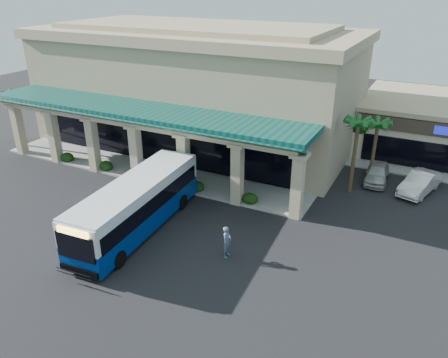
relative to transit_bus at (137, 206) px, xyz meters
The scene contains 11 objects.
ground 3.39m from the transit_bus, 20.05° to the left, with size 110.00×110.00×0.00m, color black.
main_building 18.23m from the transit_bus, 107.19° to the left, with size 30.80×14.80×11.35m, color tan, non-canonical shape.
arcade 9.48m from the transit_bus, 123.99° to the left, with size 30.00×6.20×5.70m, color #093934, non-canonical shape.
palm_0 16.52m from the transit_bus, 46.87° to the left, with size 2.40×2.40×6.60m, color #175721, non-canonical shape.
palm_1 19.40m from the transit_bus, 50.78° to the left, with size 2.40×2.40×5.80m, color #175721, non-canonical shape.
palm_2 21.18m from the transit_bus, 159.22° to the left, with size 2.40×2.40×6.20m, color #175721, non-canonical shape.
broadleaf_tree 22.48m from the transit_bus, 62.89° to the left, with size 2.60×2.60×4.81m, color black, non-canonical shape.
transit_bus is the anchor object (origin of this frame).
pedestrian 6.64m from the transit_bus, ahead, with size 0.73×0.48×2.00m, color #495B70.
car_silver 19.57m from the transit_bus, 49.20° to the left, with size 1.73×4.30×1.47m, color #B1B1B2.
car_white 21.49m from the transit_bus, 41.60° to the left, with size 1.70×4.86×1.60m, color white.
Camera 1 is at (13.58, -20.73, 15.16)m, focal length 35.00 mm.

